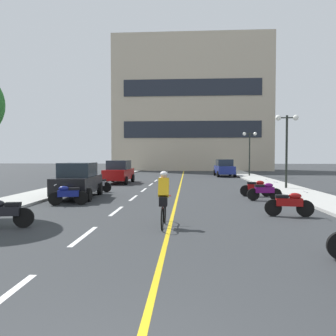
{
  "coord_description": "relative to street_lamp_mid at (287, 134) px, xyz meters",
  "views": [
    {
      "loc": [
        0.79,
        -2.56,
        2.16
      ],
      "look_at": [
        -0.43,
        17.67,
        1.42
      ],
      "focal_mm": 34.77,
      "sensor_mm": 36.0,
      "label": 1
    }
  ],
  "objects": [
    {
      "name": "lane_dash_10",
      "position": [
        -9.1,
        23.37,
        -3.57
      ],
      "size": [
        0.14,
        2.2,
        0.01
      ],
      "primitive_type": "cube",
      "color": "silver",
      "rests_on": "ground"
    },
    {
      "name": "parked_car_far",
      "position": [
        -2.4,
        13.74,
        -2.66
      ],
      "size": [
        2.06,
        4.27,
        1.82
      ],
      "color": "black",
      "rests_on": "ground"
    },
    {
      "name": "lane_dash_9",
      "position": [
        -9.1,
        19.37,
        -3.57
      ],
      "size": [
        0.14,
        2.2,
        0.01
      ],
      "primitive_type": "cube",
      "color": "silver",
      "rests_on": "ground"
    },
    {
      "name": "parked_car_mid",
      "position": [
        -11.8,
        4.5,
        -2.66
      ],
      "size": [
        1.97,
        4.23,
        1.82
      ],
      "color": "black",
      "rests_on": "ground"
    },
    {
      "name": "centre_line_yellow",
      "position": [
        -6.85,
        5.37,
        -3.57
      ],
      "size": [
        0.12,
        66.0,
        0.01
      ],
      "primitive_type": "cube",
      "color": "gold",
      "rests_on": "ground"
    },
    {
      "name": "lane_dash_1",
      "position": [
        -9.1,
        -12.63,
        -3.57
      ],
      "size": [
        0.14,
        2.2,
        0.01
      ],
      "primitive_type": "cube",
      "color": "silver",
      "rests_on": "ground"
    },
    {
      "name": "motorcycle_4",
      "position": [
        -11.55,
        -7.26,
        -3.1
      ],
      "size": [
        1.67,
        0.68,
        0.92
      ],
      "color": "black",
      "rests_on": "ground"
    },
    {
      "name": "motorcycle_7",
      "position": [
        -11.71,
        -1.88,
        -3.1
      ],
      "size": [
        1.67,
        0.69,
        0.92
      ],
      "color": "black",
      "rests_on": "ground"
    },
    {
      "name": "lane_dash_4",
      "position": [
        -9.1,
        -0.63,
        -3.57
      ],
      "size": [
        0.14,
        2.2,
        0.01
      ],
      "primitive_type": "cube",
      "color": "silver",
      "rests_on": "ground"
    },
    {
      "name": "lane_dash_2",
      "position": [
        -9.1,
        -8.63,
        -3.57
      ],
      "size": [
        0.14,
        2.2,
        0.01
      ],
      "primitive_type": "cube",
      "color": "silver",
      "rests_on": "ground"
    },
    {
      "name": "lane_dash_3",
      "position": [
        -9.1,
        -4.63,
        -3.57
      ],
      "size": [
        0.14,
        2.2,
        0.01
      ],
      "primitive_type": "cube",
      "color": "silver",
      "rests_on": "ground"
    },
    {
      "name": "parked_car_near",
      "position": [
        -11.96,
        -4.75,
        -2.66
      ],
      "size": [
        2.18,
        4.32,
        1.82
      ],
      "color": "black",
      "rests_on": "ground"
    },
    {
      "name": "street_lamp_mid",
      "position": [
        0.0,
        0.0,
        0.0
      ],
      "size": [
        1.46,
        0.36,
        4.66
      ],
      "color": "black",
      "rests_on": "curb_right"
    },
    {
      "name": "cyclist_rider",
      "position": [
        -7.05,
        -11.27,
        -2.69
      ],
      "size": [
        0.42,
        1.77,
        1.71
      ],
      "color": "black",
      "rests_on": "ground"
    },
    {
      "name": "motorcycle_5",
      "position": [
        -2.57,
        -5.2,
        -3.1
      ],
      "size": [
        1.7,
        0.6,
        0.92
      ],
      "color": "black",
      "rests_on": "ground"
    },
    {
      "name": "curb_left",
      "position": [
        -14.3,
        5.37,
        -3.51
      ],
      "size": [
        2.4,
        72.0,
        0.12
      ],
      "primitive_type": "cube",
      "color": "#A8A8A3",
      "rests_on": "ground"
    },
    {
      "name": "lane_dash_8",
      "position": [
        -9.1,
        15.37,
        -3.57
      ],
      "size": [
        0.14,
        2.2,
        0.01
      ],
      "primitive_type": "cube",
      "color": "silver",
      "rests_on": "ground"
    },
    {
      "name": "motorcycle_2",
      "position": [
        -11.8,
        -11.85,
        -3.1
      ],
      "size": [
        1.68,
        0.64,
        0.92
      ],
      "color": "black",
      "rests_on": "ground"
    },
    {
      "name": "motorcycle_3",
      "position": [
        -2.67,
        -9.4,
        -3.1
      ],
      "size": [
        1.7,
        0.6,
        0.92
      ],
      "color": "black",
      "rests_on": "ground"
    },
    {
      "name": "lane_dash_6",
      "position": [
        -9.1,
        7.37,
        -3.57
      ],
      "size": [
        0.14,
        2.2,
        0.01
      ],
      "primitive_type": "cube",
      "color": "silver",
      "rests_on": "ground"
    },
    {
      "name": "lane_dash_11",
      "position": [
        -9.1,
        27.37,
        -3.57
      ],
      "size": [
        0.14,
        2.2,
        0.01
      ],
      "primitive_type": "cube",
      "color": "silver",
      "rests_on": "ground"
    },
    {
      "name": "office_building",
      "position": [
        -5.69,
        29.7,
        6.52
      ],
      "size": [
        23.79,
        6.77,
        20.19
      ],
      "color": "#BCAD93",
      "rests_on": "ground"
    },
    {
      "name": "motorcycle_6",
      "position": [
        -2.63,
        -3.58,
        -3.1
      ],
      "size": [
        1.7,
        0.6,
        0.92
      ],
      "color": "black",
      "rests_on": "ground"
    },
    {
      "name": "ground_plane",
      "position": [
        -7.1,
        2.37,
        -3.57
      ],
      "size": [
        140.0,
        140.0,
        0.0
      ],
      "primitive_type": "plane",
      "color": "#2D3033"
    },
    {
      "name": "lane_dash_7",
      "position": [
        -9.1,
        11.37,
        -3.57
      ],
      "size": [
        0.14,
        2.2,
        0.01
      ],
      "primitive_type": "cube",
      "color": "silver",
      "rests_on": "ground"
    },
    {
      "name": "curb_right",
      "position": [
        0.1,
        5.37,
        -3.51
      ],
      "size": [
        2.4,
        72.0,
        0.12
      ],
      "primitive_type": "cube",
      "color": "#A8A8A3",
      "rests_on": "ground"
    },
    {
      "name": "street_lamp_far",
      "position": [
        0.19,
        13.43,
        -0.07
      ],
      "size": [
        1.46,
        0.36,
        4.56
      ],
      "color": "black",
      "rests_on": "curb_right"
    },
    {
      "name": "lane_dash_5",
      "position": [
        -9.1,
        3.37,
        -3.57
      ],
      "size": [
        0.14,
        2.2,
        0.01
      ],
      "primitive_type": "cube",
      "color": "silver",
      "rests_on": "ground"
    }
  ]
}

